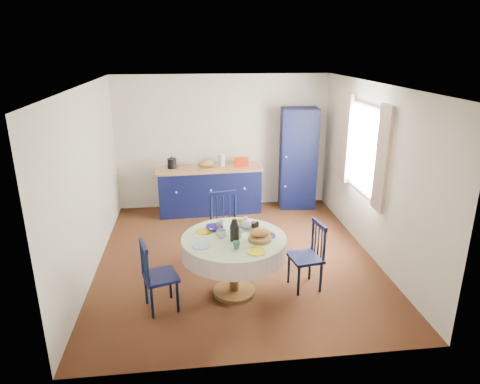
# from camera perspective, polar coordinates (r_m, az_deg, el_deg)

# --- Properties ---
(floor) EXTENTS (4.50, 4.50, 0.00)m
(floor) POSITION_cam_1_polar(r_m,az_deg,el_deg) (6.44, -0.47, -8.65)
(floor) COLOR black
(floor) RESTS_ON ground
(ceiling) EXTENTS (4.50, 4.50, 0.00)m
(ceiling) POSITION_cam_1_polar(r_m,az_deg,el_deg) (5.73, -0.54, 14.08)
(ceiling) COLOR white
(ceiling) RESTS_ON wall_back
(wall_back) EXTENTS (4.00, 0.02, 2.50)m
(wall_back) POSITION_cam_1_polar(r_m,az_deg,el_deg) (8.13, -2.27, 6.65)
(wall_back) COLOR silver
(wall_back) RESTS_ON floor
(wall_left) EXTENTS (0.02, 4.50, 2.50)m
(wall_left) POSITION_cam_1_polar(r_m,az_deg,el_deg) (6.09, -19.56, 1.26)
(wall_left) COLOR silver
(wall_left) RESTS_ON floor
(wall_right) EXTENTS (0.02, 4.50, 2.50)m
(wall_right) POSITION_cam_1_polar(r_m,az_deg,el_deg) (6.49, 17.35, 2.56)
(wall_right) COLOR silver
(wall_right) RESTS_ON floor
(window) EXTENTS (0.10, 1.74, 1.45)m
(window) POSITION_cam_1_polar(r_m,az_deg,el_deg) (6.67, 16.20, 5.54)
(window) COLOR white
(window) RESTS_ON wall_right
(kitchen_counter) EXTENTS (1.96, 0.71, 1.10)m
(kitchen_counter) POSITION_cam_1_polar(r_m,az_deg,el_deg) (8.00, -4.10, 0.42)
(kitchen_counter) COLOR black
(kitchen_counter) RESTS_ON floor
(pantry_cabinet) EXTENTS (0.71, 0.54, 1.91)m
(pantry_cabinet) POSITION_cam_1_polar(r_m,az_deg,el_deg) (8.19, 7.74, 4.44)
(pantry_cabinet) COLOR black
(pantry_cabinet) RESTS_ON floor
(dining_table) EXTENTS (1.28, 1.28, 1.06)m
(dining_table) POSITION_cam_1_polar(r_m,az_deg,el_deg) (5.28, -0.71, -7.29)
(dining_table) COLOR brown
(dining_table) RESTS_ON floor
(chair_left) EXTENTS (0.48, 0.49, 0.89)m
(chair_left) POSITION_cam_1_polar(r_m,az_deg,el_deg) (5.17, -10.99, -10.85)
(chair_left) COLOR black
(chair_left) RESTS_ON floor
(chair_far) EXTENTS (0.51, 0.49, 1.00)m
(chair_far) POSITION_cam_1_polar(r_m,az_deg,el_deg) (6.21, -1.90, -4.64)
(chair_far) COLOR black
(chair_far) RESTS_ON floor
(chair_right) EXTENTS (0.44, 0.46, 0.89)m
(chair_right) POSITION_cam_1_polar(r_m,az_deg,el_deg) (5.58, 9.08, -8.35)
(chair_right) COLOR black
(chair_right) RESTS_ON floor
(mug_a) EXTENTS (0.13, 0.13, 0.10)m
(mug_a) POSITION_cam_1_polar(r_m,az_deg,el_deg) (5.20, -2.48, -5.62)
(mug_a) COLOR silver
(mug_a) RESTS_ON dining_table
(mug_b) EXTENTS (0.09, 0.09, 0.08)m
(mug_b) POSITION_cam_1_polar(r_m,az_deg,el_deg) (4.94, -0.48, -7.10)
(mug_b) COLOR #2D6F6B
(mug_b) RESTS_ON dining_table
(mug_c) EXTENTS (0.11, 0.11, 0.09)m
(mug_c) POSITION_cam_1_polar(r_m,az_deg,el_deg) (5.46, 2.01, -4.46)
(mug_c) COLOR black
(mug_c) RESTS_ON dining_table
(mug_d) EXTENTS (0.11, 0.11, 0.10)m
(mug_d) POSITION_cam_1_polar(r_m,az_deg,el_deg) (5.47, -2.72, -4.33)
(mug_d) COLOR silver
(mug_d) RESTS_ON dining_table
(cobalt_bowl) EXTENTS (0.22, 0.22, 0.05)m
(cobalt_bowl) POSITION_cam_1_polar(r_m,az_deg,el_deg) (5.42, -3.41, -4.84)
(cobalt_bowl) COLOR navy
(cobalt_bowl) RESTS_ON dining_table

